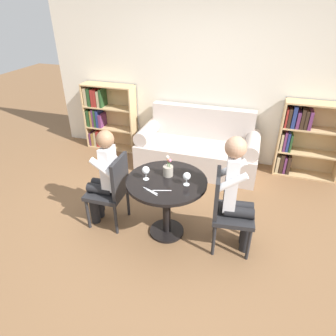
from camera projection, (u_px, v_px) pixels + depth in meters
The scene contains 16 objects.
ground_plane at pixel (167, 232), 3.54m from camera, with size 16.00×16.00×0.00m, color brown.
back_wall at pixel (207, 76), 4.56m from camera, with size 5.20×0.05×2.70m.
round_table at pixel (167, 192), 3.25m from camera, with size 0.87×0.87×0.72m.
couch at pixel (198, 149), 4.73m from camera, with size 1.85×0.80×0.92m.
bookshelf_left at pixel (105, 115), 5.26m from camera, with size 0.90×0.28×1.14m.
bookshelf_right at pixel (302, 138), 4.42m from camera, with size 0.90×0.28×1.14m.
chair_left at pixel (112, 188), 3.44m from camera, with size 0.43×0.43×0.90m.
chair_right at pixel (227, 209), 3.12m from camera, with size 0.47×0.47×0.90m.
person_left at pixel (103, 177), 3.39m from camera, with size 0.42×0.34×1.21m.
person_right at pixel (237, 193), 3.01m from camera, with size 0.44×0.37×1.31m.
wine_glass_left at pixel (146, 171), 3.13m from camera, with size 0.08×0.08×0.15m.
wine_glass_right at pixel (187, 177), 3.05m from camera, with size 0.08×0.08×0.14m.
flower_vase at pixel (168, 170), 3.22m from camera, with size 0.11×0.11×0.24m.
knife_left_setting at pixel (150, 190), 3.00m from camera, with size 0.18×0.08×0.00m.
fork_left_setting at pixel (162, 190), 3.00m from camera, with size 0.19×0.07×0.00m.
knife_right_setting at pixel (151, 192), 2.98m from camera, with size 0.17×0.10×0.00m.
Camera 1 is at (0.81, -2.55, 2.43)m, focal length 32.00 mm.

